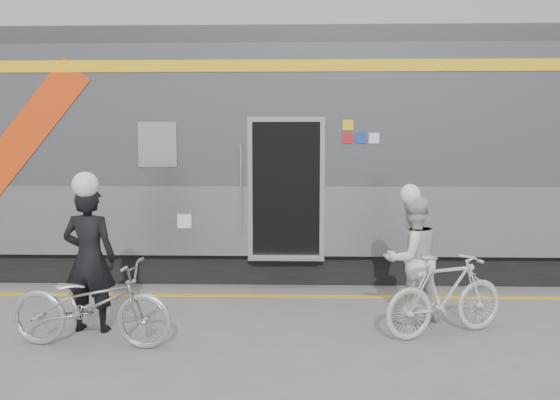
{
  "coord_description": "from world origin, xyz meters",
  "views": [
    {
      "loc": [
        0.51,
        -6.48,
        2.32
      ],
      "look_at": [
        0.26,
        1.6,
        1.5
      ],
      "focal_mm": 38.0,
      "sensor_mm": 36.0,
      "label": 1
    }
  ],
  "objects_px": {
    "bicycle_right": "(445,295)",
    "bicycle_left": "(91,304)",
    "woman": "(412,259)",
    "man": "(89,259)"
  },
  "relations": [
    {
      "from": "bicycle_left",
      "to": "bicycle_right",
      "type": "xyz_separation_m",
      "value": [
        4.07,
        0.5,
        0.0
      ]
    },
    {
      "from": "man",
      "to": "woman",
      "type": "height_order",
      "value": "man"
    },
    {
      "from": "bicycle_right",
      "to": "bicycle_left",
      "type": "bearing_deg",
      "value": 73.46
    },
    {
      "from": "bicycle_left",
      "to": "bicycle_right",
      "type": "distance_m",
      "value": 4.1
    },
    {
      "from": "woman",
      "to": "bicycle_right",
      "type": "height_order",
      "value": "woman"
    },
    {
      "from": "man",
      "to": "bicycle_right",
      "type": "distance_m",
      "value": 4.29
    },
    {
      "from": "man",
      "to": "bicycle_left",
      "type": "height_order",
      "value": "man"
    },
    {
      "from": "bicycle_left",
      "to": "woman",
      "type": "distance_m",
      "value": 3.93
    },
    {
      "from": "man",
      "to": "bicycle_right",
      "type": "bearing_deg",
      "value": -176.17
    },
    {
      "from": "man",
      "to": "bicycle_left",
      "type": "relative_size",
      "value": 0.95
    }
  ]
}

